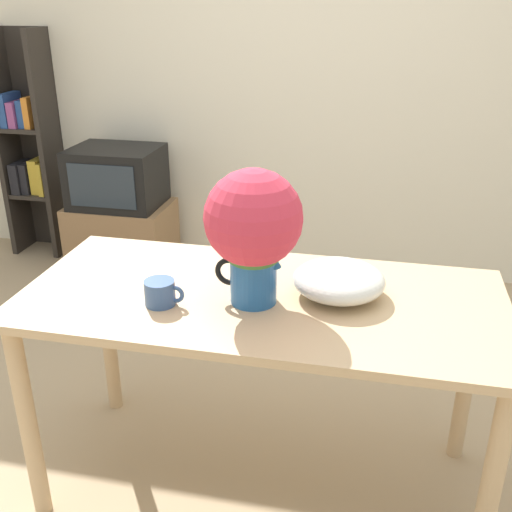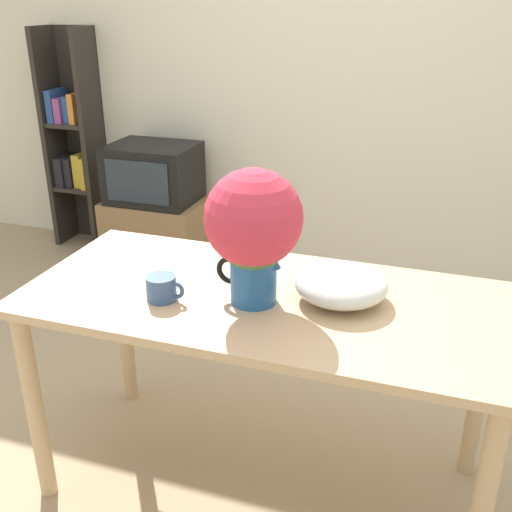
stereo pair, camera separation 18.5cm
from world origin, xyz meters
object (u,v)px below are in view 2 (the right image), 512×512
flower_vase (253,228)px  white_bowl (341,284)px  tv_set (153,173)px  coffee_mug (162,288)px

flower_vase → white_bowl: (0.26, 0.10, -0.20)m
flower_vase → tv_set: 2.17m
white_bowl → coffee_mug: bearing=-161.4°
coffee_mug → tv_set: coffee_mug is taller
tv_set → white_bowl: bearing=-46.6°
flower_vase → coffee_mug: bearing=-163.5°
flower_vase → white_bowl: bearing=20.9°
white_bowl → tv_set: bearing=133.4°
white_bowl → flower_vase: bearing=-159.1°
flower_vase → coffee_mug: (-0.28, -0.08, -0.21)m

